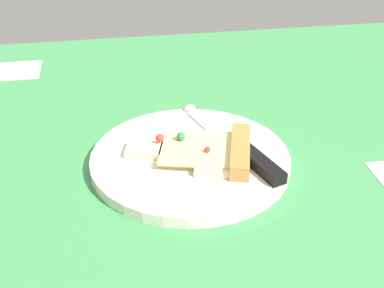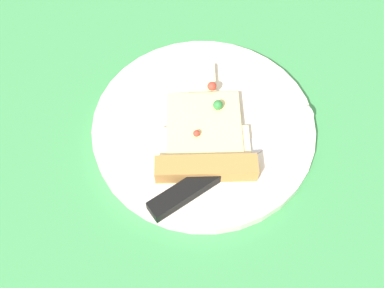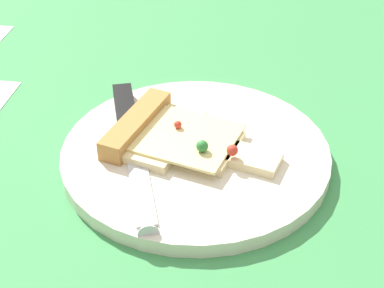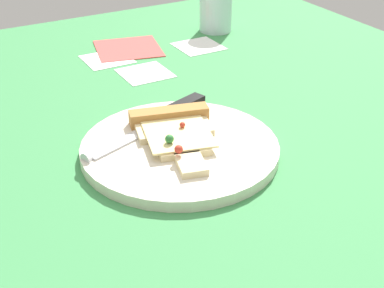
{
  "view_description": "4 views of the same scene",
  "coord_description": "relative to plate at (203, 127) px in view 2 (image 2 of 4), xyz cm",
  "views": [
    {
      "loc": [
        56.76,
        -19.0,
        42.01
      ],
      "look_at": [
        -6.5,
        -8.3,
        3.01
      ],
      "focal_mm": 49.72,
      "sensor_mm": 36.0,
      "label": 1
    },
    {
      "loc": [
        4.73,
        21.88,
        50.52
      ],
      "look_at": [
        -3.2,
        -5.02,
        3.65
      ],
      "focal_mm": 43.22,
      "sensor_mm": 36.0,
      "label": 2
    },
    {
      "loc": [
        -54.94,
        -15.82,
        38.22
      ],
      "look_at": [
        -7.79,
        -8.59,
        3.56
      ],
      "focal_mm": 54.73,
      "sensor_mm": 36.0,
      "label": 3
    },
    {
      "loc": [
        -38.9,
        -70.92,
        42.03
      ],
      "look_at": [
        -5.4,
        -11.49,
        2.92
      ],
      "focal_mm": 53.5,
      "sensor_mm": 36.0,
      "label": 4
    }
  ],
  "objects": [
    {
      "name": "pizza_slice",
      "position": [
        0.65,
        2.5,
        1.59
      ],
      "size": [
        13.42,
        18.82,
        2.54
      ],
      "rotation": [
        0.0,
        0.0,
        2.88
      ],
      "color": "beige",
      "rests_on": "plate"
    },
    {
      "name": "ground_plane",
      "position": [
        5.82,
        8.67,
        -2.3
      ],
      "size": [
        119.96,
        119.96,
        3.0
      ],
      "color": "#3D8C4C",
      "rests_on": "ground"
    },
    {
      "name": "knife",
      "position": [
        0.24,
        6.82,
        1.4
      ],
      "size": [
        23.4,
        9.73,
        2.45
      ],
      "rotation": [
        0.0,
        0.0,
        1.9
      ],
      "color": "silver",
      "rests_on": "plate"
    },
    {
      "name": "plate",
      "position": [
        0.0,
        0.0,
        0.0
      ],
      "size": [
        28.33,
        28.33,
        1.6
      ],
      "primitive_type": "cylinder",
      "color": "silver",
      "rests_on": "ground_plane"
    }
  ]
}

